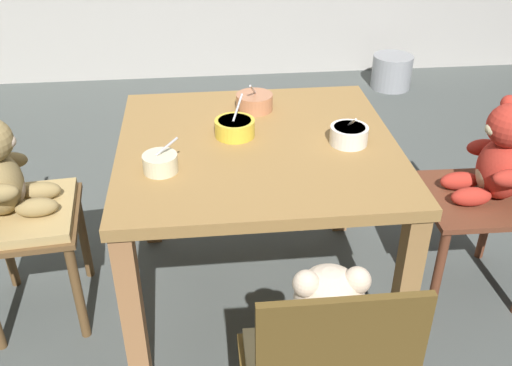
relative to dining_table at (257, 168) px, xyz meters
The scene contains 10 objects.
ground_plane 0.63m from the dining_table, ahead, with size 5.20×5.20×0.04m.
dining_table is the anchor object (origin of this frame).
teddy_chair_near_right 0.91m from the dining_table, ahead, with size 0.43×0.43×0.85m.
teddy_chair_near_front 0.88m from the dining_table, 86.13° to the right, with size 0.38×0.38×0.91m.
teddy_chair_near_left 0.89m from the dining_table, behind, with size 0.41×0.45×0.87m.
porridge_bowl_terracotta_far_center 0.31m from the dining_table, 86.33° to the left, with size 0.14×0.15×0.13m.
porridge_bowl_cream_near_left 0.40m from the dining_table, 153.39° to the right, with size 0.12×0.11×0.12m.
porridge_bowl_white_near_right 0.35m from the dining_table, ahead, with size 0.13×0.14×0.13m.
porridge_bowl_yellow_center 0.17m from the dining_table, 140.64° to the left, with size 0.14×0.15×0.13m.
metal_pail 2.53m from the dining_table, 60.08° to the left, with size 0.29×0.29×0.24m, color #93969B.
Camera 1 is at (-0.19, -1.79, 1.66)m, focal length 40.30 mm.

